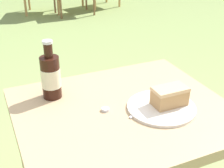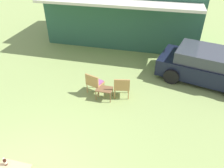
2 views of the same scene
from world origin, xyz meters
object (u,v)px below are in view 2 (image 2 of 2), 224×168
(wicker_chair_cushioned, at_px, (94,82))
(garden_side_table, at_px, (104,90))
(wicker_chair_plain, at_px, (122,86))
(parked_car, at_px, (206,66))
(cola_bottle_near, at_px, (5,162))

(wicker_chair_cushioned, distance_m, garden_side_table, 0.53)
(wicker_chair_cushioned, relative_size, garden_side_table, 1.45)
(wicker_chair_cushioned, height_order, wicker_chair_plain, same)
(parked_car, bearing_deg, wicker_chair_cushioned, -139.70)
(garden_side_table, distance_m, cola_bottle_near, 4.05)
(wicker_chair_plain, relative_size, cola_bottle_near, 3.84)
(wicker_chair_cushioned, bearing_deg, parked_car, -136.08)
(parked_car, height_order, wicker_chair_cushioned, parked_car)
(cola_bottle_near, bearing_deg, wicker_chair_plain, 65.14)
(garden_side_table, bearing_deg, wicker_chair_plain, 20.67)
(parked_car, distance_m, wicker_chair_plain, 3.75)
(cola_bottle_near, bearing_deg, garden_side_table, 71.60)
(wicker_chair_cushioned, relative_size, cola_bottle_near, 3.84)
(parked_car, xyz_separation_m, cola_bottle_near, (-5.01, -6.12, 0.19))
(parked_car, distance_m, cola_bottle_near, 7.90)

